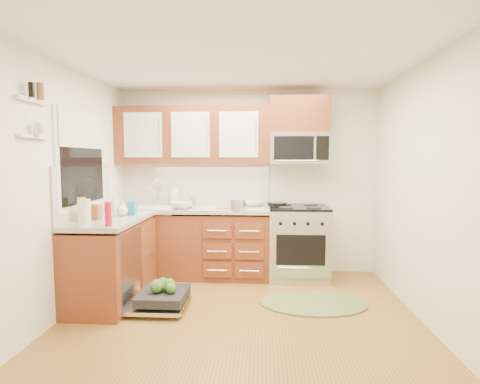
# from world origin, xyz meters

# --- Properties ---
(floor) EXTENTS (3.50, 3.50, 0.00)m
(floor) POSITION_xyz_m (0.00, 0.00, 0.00)
(floor) COLOR brown
(floor) RESTS_ON ground
(ceiling) EXTENTS (3.50, 3.50, 0.00)m
(ceiling) POSITION_xyz_m (0.00, 0.00, 2.50)
(ceiling) COLOR white
(ceiling) RESTS_ON ground
(wall_back) EXTENTS (3.50, 0.04, 2.50)m
(wall_back) POSITION_xyz_m (0.00, 1.75, 1.25)
(wall_back) COLOR silver
(wall_back) RESTS_ON ground
(wall_front) EXTENTS (3.50, 0.04, 2.50)m
(wall_front) POSITION_xyz_m (0.00, -1.75, 1.25)
(wall_front) COLOR silver
(wall_front) RESTS_ON ground
(wall_left) EXTENTS (0.04, 3.50, 2.50)m
(wall_left) POSITION_xyz_m (-1.75, 0.00, 1.25)
(wall_left) COLOR silver
(wall_left) RESTS_ON ground
(wall_right) EXTENTS (0.04, 3.50, 2.50)m
(wall_right) POSITION_xyz_m (1.75, 0.00, 1.25)
(wall_right) COLOR silver
(wall_right) RESTS_ON ground
(base_cabinet_back) EXTENTS (2.05, 0.60, 0.85)m
(base_cabinet_back) POSITION_xyz_m (-0.73, 1.45, 0.42)
(base_cabinet_back) COLOR #5A2614
(base_cabinet_back) RESTS_ON ground
(base_cabinet_left) EXTENTS (0.60, 1.25, 0.85)m
(base_cabinet_left) POSITION_xyz_m (-1.45, 0.52, 0.42)
(base_cabinet_left) COLOR #5A2614
(base_cabinet_left) RESTS_ON ground
(countertop_back) EXTENTS (2.07, 0.64, 0.05)m
(countertop_back) POSITION_xyz_m (-0.72, 1.44, 0.90)
(countertop_back) COLOR #AAA69B
(countertop_back) RESTS_ON base_cabinet_back
(countertop_left) EXTENTS (0.64, 1.27, 0.05)m
(countertop_left) POSITION_xyz_m (-1.44, 0.53, 0.90)
(countertop_left) COLOR #AAA69B
(countertop_left) RESTS_ON base_cabinet_left
(backsplash_back) EXTENTS (2.05, 0.02, 0.57)m
(backsplash_back) POSITION_xyz_m (-0.73, 1.74, 1.21)
(backsplash_back) COLOR silver
(backsplash_back) RESTS_ON ground
(backsplash_left) EXTENTS (0.02, 1.25, 0.57)m
(backsplash_left) POSITION_xyz_m (-1.74, 0.52, 1.21)
(backsplash_left) COLOR silver
(backsplash_left) RESTS_ON ground
(upper_cabinets) EXTENTS (2.05, 0.35, 0.75)m
(upper_cabinets) POSITION_xyz_m (-0.73, 1.57, 1.88)
(upper_cabinets) COLOR #5A2614
(upper_cabinets) RESTS_ON ground
(cabinet_over_mw) EXTENTS (0.76, 0.35, 0.47)m
(cabinet_over_mw) POSITION_xyz_m (0.68, 1.57, 2.13)
(cabinet_over_mw) COLOR #5A2614
(cabinet_over_mw) RESTS_ON ground
(range) EXTENTS (0.76, 0.64, 0.95)m
(range) POSITION_xyz_m (0.68, 1.43, 0.47)
(range) COLOR silver
(range) RESTS_ON ground
(microwave) EXTENTS (0.76, 0.38, 0.40)m
(microwave) POSITION_xyz_m (0.68, 1.55, 1.70)
(microwave) COLOR silver
(microwave) RESTS_ON ground
(sink) EXTENTS (0.62, 0.50, 0.26)m
(sink) POSITION_xyz_m (-1.25, 1.42, 0.80)
(sink) COLOR white
(sink) RESTS_ON ground
(dishwasher) EXTENTS (0.70, 0.60, 0.20)m
(dishwasher) POSITION_xyz_m (-0.86, 0.30, 0.10)
(dishwasher) COLOR silver
(dishwasher) RESTS_ON ground
(window) EXTENTS (0.03, 1.05, 1.05)m
(window) POSITION_xyz_m (-1.74, 0.50, 1.55)
(window) COLOR white
(window) RESTS_ON ground
(window_blind) EXTENTS (0.02, 0.96, 0.40)m
(window_blind) POSITION_xyz_m (-1.71, 0.50, 1.88)
(window_blind) COLOR white
(window_blind) RESTS_ON ground
(shelf_upper) EXTENTS (0.04, 0.40, 0.03)m
(shelf_upper) POSITION_xyz_m (-1.72, -0.35, 2.05)
(shelf_upper) COLOR white
(shelf_upper) RESTS_ON ground
(shelf_lower) EXTENTS (0.04, 0.40, 0.03)m
(shelf_lower) POSITION_xyz_m (-1.72, -0.35, 1.75)
(shelf_lower) COLOR white
(shelf_lower) RESTS_ON ground
(rug) EXTENTS (1.31, 1.04, 0.02)m
(rug) POSITION_xyz_m (0.76, 0.54, 0.01)
(rug) COLOR #5E6E3F
(rug) RESTS_ON ground
(skillet) EXTENTS (0.27, 0.27, 0.05)m
(skillet) POSITION_xyz_m (0.40, 1.45, 0.97)
(skillet) COLOR black
(skillet) RESTS_ON range
(stock_pot) EXTENTS (0.24, 0.24, 0.13)m
(stock_pot) POSITION_xyz_m (-0.11, 1.22, 0.99)
(stock_pot) COLOR silver
(stock_pot) RESTS_ON countertop_back
(cutting_board) EXTENTS (0.31, 0.22, 0.02)m
(cutting_board) POSITION_xyz_m (-0.22, 1.37, 0.94)
(cutting_board) COLOR #A16F49
(cutting_board) RESTS_ON countertop_back
(canister) EXTENTS (0.12, 0.12, 0.15)m
(canister) POSITION_xyz_m (-0.70, 1.36, 1.00)
(canister) COLOR silver
(canister) RESTS_ON countertop_back
(paper_towel_roll) EXTENTS (0.16, 0.16, 0.26)m
(paper_towel_roll) POSITION_xyz_m (-1.47, -0.02, 1.05)
(paper_towel_roll) COLOR white
(paper_towel_roll) RESTS_ON countertop_left
(mustard_bottle) EXTENTS (0.10, 0.10, 0.25)m
(mustard_bottle) POSITION_xyz_m (-1.62, 0.23, 1.05)
(mustard_bottle) COLOR gold
(mustard_bottle) RESTS_ON countertop_left
(red_bottle) EXTENTS (0.08, 0.08, 0.23)m
(red_bottle) POSITION_xyz_m (-1.25, 0.00, 1.04)
(red_bottle) COLOR #B50F25
(red_bottle) RESTS_ON countertop_left
(wooden_box) EXTENTS (0.16, 0.12, 0.16)m
(wooden_box) POSITION_xyz_m (-1.58, 0.38, 1.00)
(wooden_box) COLOR brown
(wooden_box) RESTS_ON countertop_left
(blue_carton) EXTENTS (0.11, 0.08, 0.16)m
(blue_carton) POSITION_xyz_m (-1.27, 0.70, 1.00)
(blue_carton) COLOR teal
(blue_carton) RESTS_ON countertop_left
(bowl_a) EXTENTS (0.36, 0.36, 0.07)m
(bowl_a) POSITION_xyz_m (0.09, 1.60, 0.96)
(bowl_a) COLOR #999999
(bowl_a) RESTS_ON countertop_back
(bowl_b) EXTENTS (0.33, 0.33, 0.09)m
(bowl_b) POSITION_xyz_m (-0.83, 1.29, 0.97)
(bowl_b) COLOR #999999
(bowl_b) RESTS_ON countertop_back
(cup) EXTENTS (0.16, 0.16, 0.11)m
(cup) POSITION_xyz_m (-0.16, 1.64, 0.98)
(cup) COLOR #999999
(cup) RESTS_ON countertop_back
(soap_bottle_a) EXTENTS (0.16, 0.16, 0.33)m
(soap_bottle_a) POSITION_xyz_m (-1.00, 1.61, 1.09)
(soap_bottle_a) COLOR #999999
(soap_bottle_a) RESTS_ON countertop_back
(soap_bottle_b) EXTENTS (0.09, 0.10, 0.20)m
(soap_bottle_b) POSITION_xyz_m (-1.62, 1.02, 1.02)
(soap_bottle_b) COLOR #999999
(soap_bottle_b) RESTS_ON countertop_left
(soap_bottle_c) EXTENTS (0.16, 0.16, 0.17)m
(soap_bottle_c) POSITION_xyz_m (-1.36, 0.65, 1.01)
(soap_bottle_c) COLOR #999999
(soap_bottle_c) RESTS_ON countertop_left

